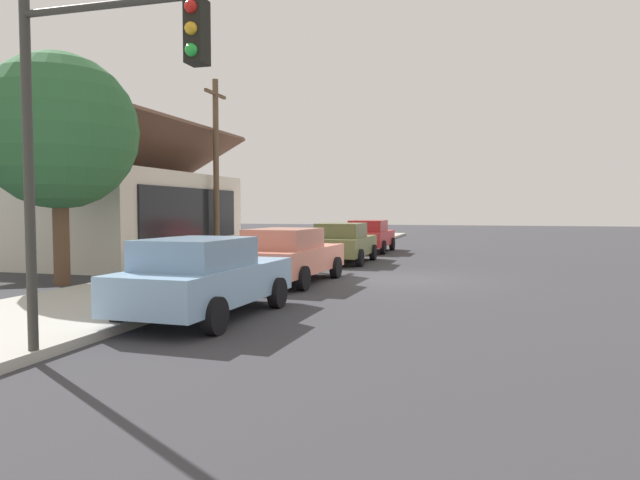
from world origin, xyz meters
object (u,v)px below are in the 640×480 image
object	(u,v)px
traffic_light_main	(92,107)
utility_pole_wooden	(216,166)
car_coral	(289,255)
car_olive	(343,242)
fire_hydrant_red	(273,258)
shade_tree	(59,132)
car_skyblue	(205,277)
car_cherry	(370,236)

from	to	relation	value
traffic_light_main	utility_pole_wooden	size ratio (longest dim) A/B	0.69
car_coral	car_olive	world-z (taller)	same
car_olive	fire_hydrant_red	distance (m)	4.47
traffic_light_main	car_coral	bearing A→B (deg)	2.20
car_olive	shade_tree	distance (m)	11.11
car_skyblue	car_olive	distance (m)	11.97
car_olive	car_coral	bearing A→B (deg)	179.28
car_olive	shade_tree	size ratio (longest dim) A/B	0.69
car_skyblue	car_olive	world-z (taller)	same
car_cherry	utility_pole_wooden	world-z (taller)	utility_pole_wooden
car_olive	traffic_light_main	distance (m)	15.76
shade_tree	car_skyblue	bearing A→B (deg)	-118.53
car_skyblue	shade_tree	bearing A→B (deg)	63.60
car_skyblue	car_cherry	xyz separation A→B (m)	(17.91, 0.12, -0.00)
car_cherry	fire_hydrant_red	size ratio (longest dim) A/B	6.33
car_skyblue	traffic_light_main	world-z (taller)	traffic_light_main
shade_tree	fire_hydrant_red	bearing A→B (deg)	-47.05
car_skyblue	utility_pole_wooden	world-z (taller)	utility_pole_wooden
car_olive	car_cherry	bearing A→B (deg)	0.68
fire_hydrant_red	car_coral	bearing A→B (deg)	-149.56
car_coral	traffic_light_main	xyz separation A→B (m)	(-9.07, -0.35, 2.67)
car_cherry	utility_pole_wooden	xyz separation A→B (m)	(-6.18, 5.33, 3.11)
fire_hydrant_red	car_cherry	bearing A→B (deg)	-7.45
car_cherry	traffic_light_main	world-z (taller)	traffic_light_main
traffic_light_main	fire_hydrant_red	bearing A→B (deg)	8.36
traffic_light_main	utility_pole_wooden	xyz separation A→B (m)	(15.30, 5.66, 0.44)
car_coral	fire_hydrant_red	world-z (taller)	car_coral
traffic_light_main	fire_hydrant_red	xyz separation A→B (m)	(11.30, 1.66, -2.99)
car_cherry	shade_tree	world-z (taller)	shade_tree
car_cherry	shade_tree	size ratio (longest dim) A/B	0.69
car_skyblue	shade_tree	xyz separation A→B (m)	(3.35, 6.16, 3.47)
shade_tree	fire_hydrant_red	xyz separation A→B (m)	(4.38, -4.71, -3.79)
car_coral	car_olive	bearing A→B (deg)	2.23
car_skyblue	car_coral	distance (m)	5.50
shade_tree	traffic_light_main	xyz separation A→B (m)	(-6.92, -6.37, -0.80)
car_cherry	utility_pole_wooden	bearing A→B (deg)	139.54
car_coral	car_cherry	xyz separation A→B (m)	(12.41, -0.02, -0.00)
utility_pole_wooden	car_cherry	bearing A→B (deg)	-40.78
car_coral	shade_tree	bearing A→B (deg)	112.63
car_coral	car_olive	size ratio (longest dim) A/B	1.09
car_olive	car_cherry	xyz separation A→B (m)	(5.94, 0.07, -0.00)
car_coral	traffic_light_main	distance (m)	9.46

